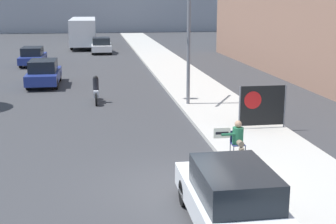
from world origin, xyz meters
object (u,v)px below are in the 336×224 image
(car_on_road_distant, at_px, (101,45))
(parked_car_curbside, at_px, (232,199))
(protest_banner, at_px, (262,106))
(motorcycle_on_road, at_px, (96,91))
(car_on_road_nearest, at_px, (44,73))
(car_on_road_midblock, at_px, (33,56))
(seated_protester, at_px, (238,139))
(city_bus_on_road, at_px, (83,30))
(traffic_light_pole, at_px, (167,15))

(car_on_road_distant, bearing_deg, parked_car_curbside, -86.47)
(protest_banner, relative_size, parked_car_curbside, 0.43)
(protest_banner, relative_size, motorcycle_on_road, 0.90)
(car_on_road_nearest, distance_m, car_on_road_midblock, 9.41)
(seated_protester, bearing_deg, car_on_road_midblock, 133.33)
(city_bus_on_road, bearing_deg, car_on_road_nearest, -94.33)
(protest_banner, xyz_separation_m, motorcycle_on_road, (-6.23, 6.32, -0.45))
(parked_car_curbside, bearing_deg, protest_banner, 65.78)
(seated_protester, distance_m, motorcycle_on_road, 10.48)
(car_on_road_nearest, bearing_deg, car_on_road_distant, 78.09)
(traffic_light_pole, distance_m, car_on_road_nearest, 9.72)
(car_on_road_nearest, height_order, city_bus_on_road, city_bus_on_road)
(city_bus_on_road, bearing_deg, car_on_road_midblock, -103.50)
(parked_car_curbside, xyz_separation_m, car_on_road_nearest, (-5.87, 19.11, 0.02))
(car_on_road_nearest, xyz_separation_m, car_on_road_distant, (3.63, 17.22, -0.01))
(car_on_road_distant, bearing_deg, car_on_road_midblock, -124.05)
(traffic_light_pole, relative_size, motorcycle_on_road, 2.97)
(seated_protester, height_order, parked_car_curbside, parked_car_curbside)
(seated_protester, relative_size, traffic_light_pole, 0.19)
(seated_protester, height_order, traffic_light_pole, traffic_light_pole)
(seated_protester, relative_size, car_on_road_distant, 0.28)
(car_on_road_distant, relative_size, city_bus_on_road, 0.36)
(car_on_road_nearest, bearing_deg, motorcycle_on_road, -60.32)
(car_on_road_nearest, distance_m, motorcycle_on_road, 6.10)
(car_on_road_nearest, xyz_separation_m, car_on_road_midblock, (-1.76, 9.24, -0.04))
(protest_banner, height_order, traffic_light_pole, traffic_light_pole)
(protest_banner, xyz_separation_m, city_bus_on_road, (-7.41, 35.82, 0.73))
(motorcycle_on_road, bearing_deg, seated_protester, -65.87)
(car_on_road_midblock, xyz_separation_m, motorcycle_on_road, (4.78, -14.53, -0.14))
(city_bus_on_road, distance_m, motorcycle_on_road, 29.55)
(parked_car_curbside, xyz_separation_m, city_bus_on_road, (-4.04, 43.32, 1.02))
(seated_protester, xyz_separation_m, traffic_light_pole, (-0.91, 8.42, 3.48))
(car_on_road_midblock, bearing_deg, parked_car_curbside, -74.92)
(car_on_road_midblock, height_order, city_bus_on_road, city_bus_on_road)
(seated_protester, distance_m, car_on_road_nearest, 16.56)
(traffic_light_pole, xyz_separation_m, car_on_road_nearest, (-6.39, 6.44, -3.49))
(city_bus_on_road, bearing_deg, car_on_road_distant, -75.58)
(city_bus_on_road, bearing_deg, seated_protester, -82.03)
(car_on_road_midblock, relative_size, car_on_road_distant, 1.06)
(traffic_light_pole, xyz_separation_m, city_bus_on_road, (-4.56, 30.65, -2.49))
(car_on_road_nearest, distance_m, car_on_road_distant, 17.60)
(car_on_road_midblock, distance_m, city_bus_on_road, 15.43)
(protest_banner, relative_size, car_on_road_midblock, 0.42)
(car_on_road_nearest, bearing_deg, seated_protester, -63.82)
(parked_car_curbside, height_order, city_bus_on_road, city_bus_on_road)
(seated_protester, height_order, car_on_road_midblock, car_on_road_midblock)
(seated_protester, height_order, protest_banner, protest_banner)
(parked_car_curbside, distance_m, car_on_road_nearest, 19.99)
(seated_protester, bearing_deg, car_on_road_nearest, 138.89)
(car_on_road_nearest, relative_size, car_on_road_distant, 1.06)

